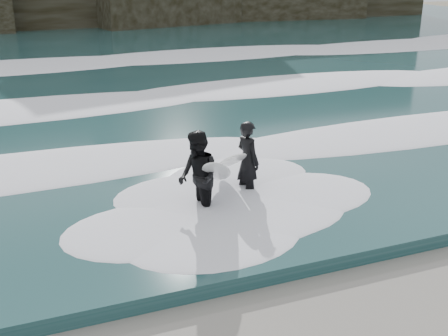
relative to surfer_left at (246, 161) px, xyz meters
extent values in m
cube|color=#1C4144|center=(-0.69, 22.36, -0.81)|extent=(90.00, 52.00, 0.30)
ellipsoid|color=white|center=(-0.69, 2.36, -0.56)|extent=(60.00, 3.20, 0.20)
ellipsoid|color=white|center=(-0.69, 9.36, -0.54)|extent=(60.00, 4.00, 0.24)
ellipsoid|color=white|center=(-0.69, 18.36, -0.51)|extent=(60.00, 4.80, 0.30)
imported|color=black|center=(0.05, -0.01, 0.00)|extent=(0.61, 0.78, 1.90)
ellipsoid|color=white|center=(-0.35, 0.04, 0.03)|extent=(0.63, 1.72, 0.98)
imported|color=black|center=(-1.41, -0.71, 0.05)|extent=(0.79, 1.00, 2.01)
ellipsoid|color=white|center=(-0.99, -0.71, 0.12)|extent=(1.38, 2.08, 1.22)
camera|label=1|loc=(-4.95, -11.15, 4.34)|focal=45.00mm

